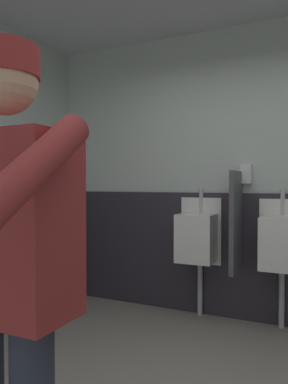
{
  "coord_description": "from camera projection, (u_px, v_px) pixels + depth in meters",
  "views": [
    {
      "loc": [
        0.48,
        -1.71,
        1.29
      ],
      "look_at": [
        -0.22,
        -0.23,
        1.25
      ],
      "focal_mm": 34.35,
      "sensor_mm": 36.0,
      "label": 1
    }
  ],
  "objects": [
    {
      "name": "wall_back",
      "position": [
        260.0,
        173.0,
        3.45
      ],
      "size": [
        4.92,
        0.12,
        2.78
      ],
      "primitive_type": "cube",
      "color": "silver",
      "rests_on": "ground_plane"
    },
    {
      "name": "wainscot_band_back",
      "position": [
        259.0,
        258.0,
        3.4
      ],
      "size": [
        4.32,
        0.03,
        1.2
      ],
      "primitive_type": "cube",
      "color": "#2D2833",
      "rests_on": "ground_plane"
    },
    {
      "name": "urinal_left",
      "position": [
        198.0,
        237.0,
        3.5
      ],
      "size": [
        0.4,
        0.34,
        1.24
      ],
      "color": "white",
      "rests_on": "ground_plane"
    },
    {
      "name": "urinal_middle",
      "position": [
        281.0,
        242.0,
        3.18
      ],
      "size": [
        0.4,
        0.34,
        1.24
      ],
      "color": "white",
      "rests_on": "ground_plane"
    },
    {
      "name": "privacy_divider_panel",
      "position": [
        236.0,
        221.0,
        3.27
      ],
      "size": [
        0.04,
        0.4,
        0.9
      ],
      "primitive_type": "cube",
      "color": "#4C4C51"
    },
    {
      "name": "person",
      "position": [
        3.0,
        265.0,
        1.19
      ],
      "size": [
        0.69,
        0.6,
        1.73
      ],
      "color": "#2D3342",
      "rests_on": "ground_plane"
    },
    {
      "name": "soap_dispenser",
      "position": [
        246.0,
        174.0,
        3.41
      ],
      "size": [
        0.1,
        0.07,
        0.18
      ],
      "primitive_type": "cube",
      "color": "silver"
    }
  ]
}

